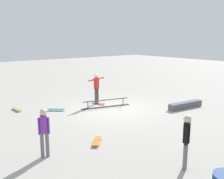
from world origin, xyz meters
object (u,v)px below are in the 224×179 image
object	(u,v)px
grind_rail	(106,104)
loose_skateboard_teal	(56,109)
loose_skateboard_orange	(97,141)
loose_skateboard_natural	(17,109)
skater_main	(97,86)
skateboard_main	(99,103)
bystander_black_shirt	(186,139)
skate_ledge	(185,105)
bystander_purple_shirt	(44,130)

from	to	relation	value
grind_rail	loose_skateboard_teal	distance (m)	2.52
loose_skateboard_teal	loose_skateboard_orange	world-z (taller)	same
loose_skateboard_natural	loose_skateboard_teal	xyz separation A→B (m)	(-1.51, 1.25, 0.00)
grind_rail	skater_main	world-z (taller)	skater_main
skater_main	skateboard_main	xyz separation A→B (m)	(-0.05, 0.11, -0.88)
loose_skateboard_orange	loose_skateboard_teal	bearing A→B (deg)	-146.15
grind_rail	bystander_black_shirt	distance (m)	6.77
skateboard_main	loose_skateboard_teal	xyz separation A→B (m)	(2.37, -0.24, 0.00)
grind_rail	skateboard_main	xyz separation A→B (m)	(-0.05, -0.72, -0.10)
skate_ledge	loose_skateboard_orange	xyz separation A→B (m)	(6.07, 0.82, -0.08)
loose_skateboard_orange	loose_skateboard_natural	bearing A→B (deg)	-129.14
skater_main	loose_skateboard_orange	distance (m)	5.35
grind_rail	skate_ledge	xyz separation A→B (m)	(-3.04, 2.67, -0.02)
skate_ledge	bystander_purple_shirt	bearing A→B (deg)	5.07
bystander_purple_shirt	loose_skateboard_natural	bearing A→B (deg)	-76.37
skater_main	loose_skateboard_teal	size ratio (longest dim) A/B	2.22
bystander_black_shirt	loose_skateboard_orange	distance (m)	3.13
loose_skateboard_orange	skate_ledge	bearing A→B (deg)	140.55
skate_ledge	skateboard_main	size ratio (longest dim) A/B	2.50
bystander_purple_shirt	skateboard_main	bearing A→B (deg)	-116.19
bystander_purple_shirt	loose_skateboard_natural	world-z (taller)	bystander_purple_shirt
loose_skateboard_natural	loose_skateboard_teal	size ratio (longest dim) A/B	1.09
grind_rail	bystander_purple_shirt	distance (m)	5.93
bystander_black_shirt	loose_skateboard_orange	world-z (taller)	bystander_black_shirt
bystander_purple_shirt	loose_skateboard_natural	xyz separation A→B (m)	(-1.00, -5.58, -0.77)
loose_skateboard_teal	loose_skateboard_orange	xyz separation A→B (m)	(0.71, 4.45, 0.00)
loose_skateboard_natural	loose_skateboard_orange	distance (m)	5.76
skateboard_main	loose_skateboard_orange	xyz separation A→B (m)	(3.08, 4.21, 0.00)
grind_rail	bystander_black_shirt	size ratio (longest dim) A/B	1.70
bystander_black_shirt	bystander_purple_shirt	size ratio (longest dim) A/B	1.01
loose_skateboard_teal	loose_skateboard_orange	bearing A→B (deg)	-59.13
bystander_black_shirt	skate_ledge	bearing A→B (deg)	-175.88
skate_ledge	bystander_purple_shirt	size ratio (longest dim) A/B	1.38
bystander_purple_shirt	grind_rail	bearing A→B (deg)	-121.29
grind_rail	bystander_purple_shirt	bearing A→B (deg)	50.21
skateboard_main	bystander_purple_shirt	size ratio (longest dim) A/B	0.55
loose_skateboard_orange	bystander_purple_shirt	bearing A→B (deg)	-50.82
bystander_black_shirt	bystander_purple_shirt	bearing A→B (deg)	-79.78
loose_skateboard_teal	bystander_purple_shirt	bearing A→B (deg)	-80.17
grind_rail	loose_skateboard_teal	xyz separation A→B (m)	(2.32, -0.96, -0.10)
grind_rail	skateboard_main	bearing A→B (deg)	-78.33
skate_ledge	loose_skateboard_natural	distance (m)	8.43
skater_main	loose_skateboard_natural	distance (m)	4.17
loose_skateboard_teal	grind_rail	bearing A→B (deg)	17.46
loose_skateboard_natural	bystander_purple_shirt	bearing A→B (deg)	-13.61
skater_main	loose_skateboard_natural	bearing A→B (deg)	141.23
loose_skateboard_natural	loose_skateboard_teal	bearing A→B (deg)	46.85
bystander_purple_shirt	loose_skateboard_orange	size ratio (longest dim) A/B	2.07
skater_main	bystander_purple_shirt	world-z (taller)	skater_main
skateboard_main	bystander_black_shirt	size ratio (longest dim) A/B	0.55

